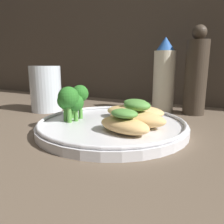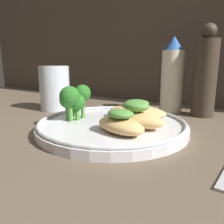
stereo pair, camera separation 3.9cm
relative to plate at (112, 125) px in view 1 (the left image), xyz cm
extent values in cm
cube|color=brown|center=(0.00, 0.00, -1.49)|extent=(180.00, 180.00, 1.00)
cylinder|color=silver|center=(0.00, 0.00, -0.29)|extent=(26.55, 26.55, 1.40)
torus|color=silver|center=(0.00, 0.00, 0.71)|extent=(25.95, 25.95, 0.60)
ellipsoid|color=tan|center=(4.32, -4.06, 1.59)|extent=(9.70, 6.78, 2.37)
ellipsoid|color=#518E3D|center=(4.32, -4.06, 3.44)|extent=(5.14, 4.52, 1.34)
ellipsoid|color=tan|center=(4.71, 0.47, 1.76)|extent=(10.20, 5.00, 2.70)
ellipsoid|color=#518E3D|center=(4.71, 0.47, 4.03)|extent=(4.71, 3.83, 1.83)
ellipsoid|color=tan|center=(2.17, 5.32, 1.66)|extent=(12.03, 7.94, 2.51)
ellipsoid|color=#518E3D|center=(2.17, 5.32, 3.53)|extent=(5.03, 4.29, 1.22)
cylinder|color=#4C8E38|center=(-6.51, -1.95, 1.58)|extent=(0.83, 0.83, 2.34)
sphere|color=#286B23|center=(-6.51, -1.95, 3.83)|extent=(3.08, 3.08, 3.08)
cylinder|color=#4C8E38|center=(-6.88, -0.13, 2.28)|extent=(0.78, 0.78, 3.73)
sphere|color=#286B23|center=(-6.88, -0.13, 5.27)|extent=(3.22, 3.22, 3.22)
cylinder|color=#4C8E38|center=(-8.74, -0.53, 1.61)|extent=(1.00, 1.00, 2.40)
sphere|color=#286B23|center=(-8.74, -0.53, 3.67)|extent=(2.46, 2.46, 2.46)
cylinder|color=#4C8E38|center=(-8.13, -2.66, 1.73)|extent=(1.08, 1.08, 2.64)
sphere|color=#286B23|center=(-8.13, -2.66, 4.15)|extent=(3.14, 3.14, 3.14)
cylinder|color=#4C8E38|center=(-6.95, -3.31, 2.07)|extent=(0.89, 0.89, 3.32)
sphere|color=#286B23|center=(-6.95, -3.31, 5.02)|extent=(3.71, 3.71, 3.71)
cylinder|color=beige|center=(3.25, 20.93, 6.42)|extent=(5.23, 5.23, 14.81)
cone|color=#23519E|center=(3.25, 20.93, 15.45)|extent=(4.45, 4.45, 3.26)
cylinder|color=#382D23|center=(10.71, 20.93, 7.49)|extent=(4.98, 4.98, 16.96)
sphere|color=#382D23|center=(10.71, 20.93, 17.58)|extent=(3.24, 3.24, 3.24)
cylinder|color=silver|center=(-22.71, 7.00, 4.64)|extent=(7.61, 7.61, 11.26)
camera|label=1|loc=(17.98, -33.10, 10.73)|focal=35.00mm
camera|label=2|loc=(21.27, -31.09, 10.73)|focal=35.00mm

